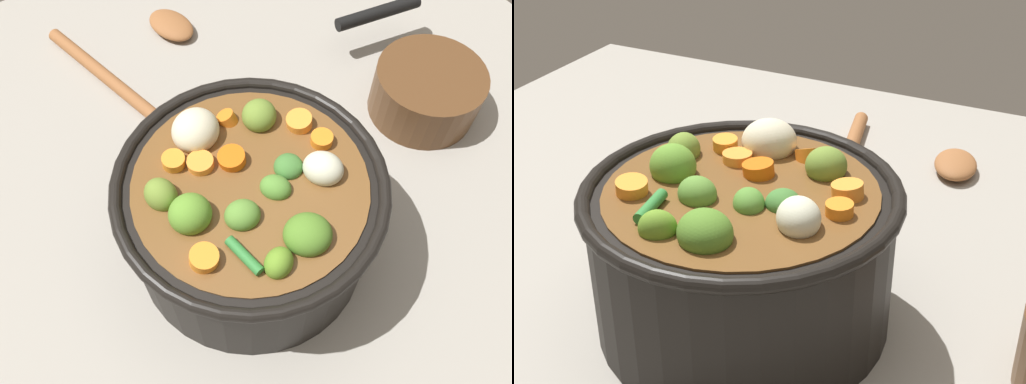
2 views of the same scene
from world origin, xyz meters
TOP-DOWN VIEW (x-y plane):
  - ground_plane at (0.00, 0.00)m, footprint 1.10×1.10m
  - cooking_pot at (-0.00, -0.00)m, footprint 0.26×0.26m
  - wooden_spoon at (-0.34, 0.04)m, footprint 0.21×0.19m
  - small_saucepan at (-0.04, 0.29)m, footprint 0.22×0.16m

SIDE VIEW (x-z plane):
  - ground_plane at x=0.00m, z-range 0.00..0.00m
  - wooden_spoon at x=-0.34m, z-range 0.00..0.02m
  - small_saucepan at x=-0.04m, z-range 0.00..0.07m
  - cooking_pot at x=0.00m, z-range -0.01..0.15m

